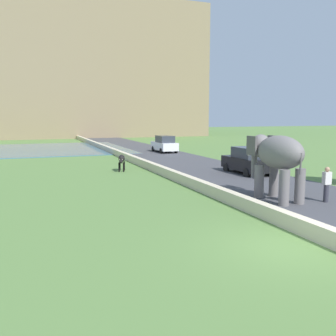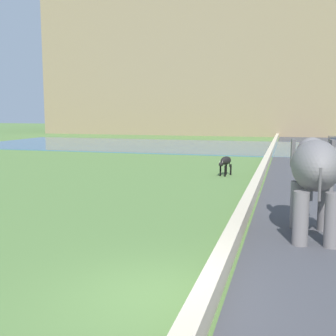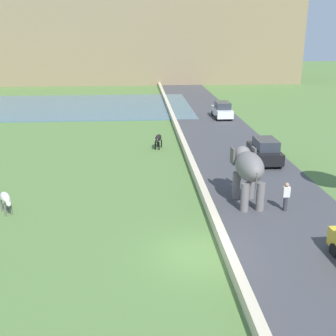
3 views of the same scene
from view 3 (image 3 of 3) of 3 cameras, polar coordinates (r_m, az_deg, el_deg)
name	(u,v)px [view 3 (image 3 of 3)]	position (r m, az deg, el deg)	size (l,w,h in m)	color
ground_plane	(198,254)	(18.48, 4.12, -11.60)	(220.00, 220.00, 0.00)	#567A3D
road_surface	(223,138)	(37.73, 7.43, 4.13)	(7.00, 120.00, 0.06)	#424247
barrier_wall	(183,141)	(35.18, 1.99, 3.65)	(0.40, 110.00, 0.56)	beige
lake	(45,107)	(54.75, -16.37, 7.99)	(36.00, 18.00, 0.08)	#426B84
hill_distant	(118,12)	(86.51, -6.85, 20.26)	(64.00, 28.00, 24.46)	#897556
elephant	(248,169)	(23.09, 10.81, -0.09)	(1.49, 3.48, 2.99)	slate
person_beside_elephant	(286,196)	(22.90, 15.73, -3.73)	(0.36, 0.22, 1.63)	#33333D
car_black	(265,151)	(30.96, 13.01, 2.30)	(1.83, 4.02, 1.80)	black
car_white	(222,110)	(45.96, 7.37, 7.80)	(1.80, 4.00, 1.80)	white
cow_black	(158,139)	(33.79, -1.34, 4.01)	(0.75, 1.42, 1.15)	black
cow_white	(5,199)	(23.43, -21.21, -3.91)	(0.98, 1.37, 1.15)	silver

